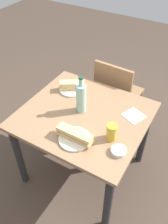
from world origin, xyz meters
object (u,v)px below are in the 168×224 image
at_px(plate_near, 75,139).
at_px(water_bottle, 81,98).
at_px(dining_table, 84,125).
at_px(baguette_sandwich_near, 75,135).
at_px(beer_glass, 112,132).
at_px(olive_bowl, 118,151).
at_px(knife_far, 71,85).
at_px(plate_far, 72,89).
at_px(chair_far, 116,94).
at_px(knife_near, 77,132).
at_px(baguette_sandwich_far, 72,85).

height_order(plate_near, water_bottle, water_bottle).
xyz_separation_m(dining_table, baguette_sandwich_near, (0.08, -0.26, 0.17)).
relative_size(beer_glass, olive_bowl, 1.20).
xyz_separation_m(dining_table, plate_near, (0.08, -0.26, 0.13)).
bearing_deg(knife_far, plate_far, -44.80).
bearing_deg(chair_far, plate_far, -120.13).
bearing_deg(dining_table, knife_near, -71.95).
height_order(baguette_sandwich_near, knife_near, baguette_sandwich_near).
bearing_deg(beer_glass, baguette_sandwich_near, -146.79).
relative_size(plate_near, knife_near, 1.24).
height_order(dining_table, olive_bowl, olive_bowl).
height_order(plate_near, baguette_sandwich_near, baguette_sandwich_near).
distance_m(plate_near, baguette_sandwich_far, 0.57).
height_order(plate_near, knife_near, knife_near).
height_order(knife_far, olive_bowl, olive_bowl).
distance_m(knife_far, olive_bowl, 0.80).
bearing_deg(knife_near, beer_glass, 21.19).
xyz_separation_m(chair_far, knife_near, (0.07, -0.84, 0.24)).
bearing_deg(chair_far, dining_table, -89.67).
bearing_deg(baguette_sandwich_far, olive_bowl, -34.16).
bearing_deg(knife_far, plate_near, -54.89).
xyz_separation_m(chair_far, water_bottle, (-0.04, -0.60, 0.35)).
xyz_separation_m(knife_near, water_bottle, (-0.11, 0.23, 0.11)).
bearing_deg(baguette_sandwich_far, plate_near, -55.76).
height_order(knife_near, beer_glass, beer_glass).
xyz_separation_m(knife_near, olive_bowl, (0.31, -0.00, -0.00)).
distance_m(baguette_sandwich_far, knife_far, 0.06).
height_order(dining_table, water_bottle, water_bottle).
distance_m(knife_near, baguette_sandwich_far, 0.52).
distance_m(chair_far, baguette_sandwich_near, 0.93).
height_order(chair_far, plate_near, chair_far).
distance_m(chair_far, baguette_sandwich_far, 0.55).
distance_m(dining_table, water_bottle, 0.25).
relative_size(baguette_sandwich_far, beer_glass, 1.71).
distance_m(chair_far, plate_near, 0.92).
bearing_deg(plate_far, baguette_sandwich_near, -55.76).
bearing_deg(baguette_sandwich_far, water_bottle, -42.99).
relative_size(chair_far, beer_glass, 7.00).
height_order(baguette_sandwich_near, olive_bowl, baguette_sandwich_near).
bearing_deg(olive_bowl, knife_near, 179.65).
bearing_deg(baguette_sandwich_near, knife_near, 102.03).
height_order(dining_table, plate_far, plate_far).
bearing_deg(plate_far, knife_near, -53.59).
height_order(plate_near, baguette_sandwich_far, baguette_sandwich_far).
height_order(plate_near, beer_glass, beer_glass).
xyz_separation_m(baguette_sandwich_near, olive_bowl, (0.30, 0.05, -0.03)).
distance_m(baguette_sandwich_far, beer_glass, 0.63).
distance_m(dining_table, chair_far, 0.64).
relative_size(chair_far, knife_near, 4.81).
bearing_deg(plate_far, knife_far, 135.20).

